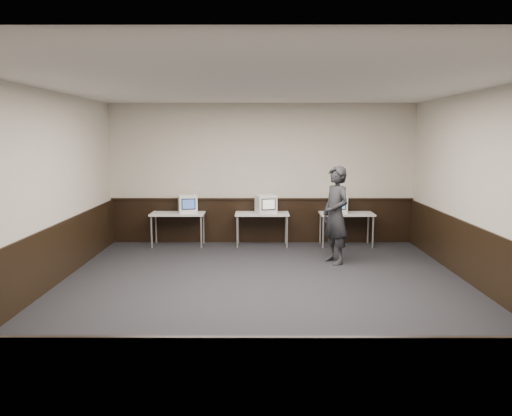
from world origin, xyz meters
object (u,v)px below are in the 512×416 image
at_px(desk_left, 178,216).
at_px(desk_center, 262,216).
at_px(desk_right, 346,216).
at_px(emac_left, 188,204).
at_px(emac_right, 338,204).
at_px(person, 336,215).
at_px(emac_center, 266,204).

relative_size(desk_left, desk_center, 1.00).
relative_size(desk_right, emac_left, 2.37).
distance_m(emac_right, person, 1.62).
distance_m(desk_left, emac_center, 2.00).
distance_m(desk_center, emac_left, 1.70).
height_order(desk_center, desk_right, same).
bearing_deg(person, desk_center, -162.77).
bearing_deg(desk_right, person, -107.54).
height_order(desk_left, person, person).
relative_size(desk_right, emac_right, 2.65).
xyz_separation_m(desk_left, emac_center, (1.98, -0.05, 0.28)).
bearing_deg(desk_center, desk_left, 180.00).
height_order(emac_left, emac_right, emac_left).
bearing_deg(emac_center, desk_left, 163.85).
distance_m(desk_center, desk_right, 1.90).
xyz_separation_m(desk_left, emac_right, (3.61, 0.04, 0.27)).
distance_m(desk_left, emac_right, 3.62).
bearing_deg(desk_right, emac_left, 179.58).
bearing_deg(desk_center, emac_center, -28.73).
bearing_deg(desk_center, emac_left, 179.11).
bearing_deg(emac_right, emac_left, -176.29).
xyz_separation_m(desk_right, person, (-0.49, -1.55, 0.27)).
relative_size(desk_center, desk_right, 1.00).
bearing_deg(desk_left, emac_left, 6.59).
bearing_deg(person, emac_left, -142.10).
distance_m(desk_right, person, 1.65).
bearing_deg(emac_left, emac_center, -15.29).
distance_m(desk_right, emac_center, 1.84).
distance_m(desk_left, person, 3.67).
bearing_deg(emac_right, desk_right, -8.51).
height_order(desk_center, emac_center, emac_center).
bearing_deg(desk_left, desk_right, 0.00).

